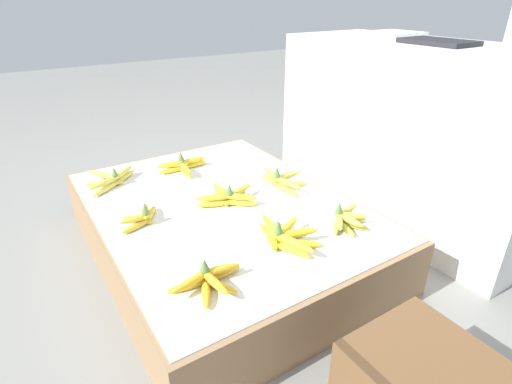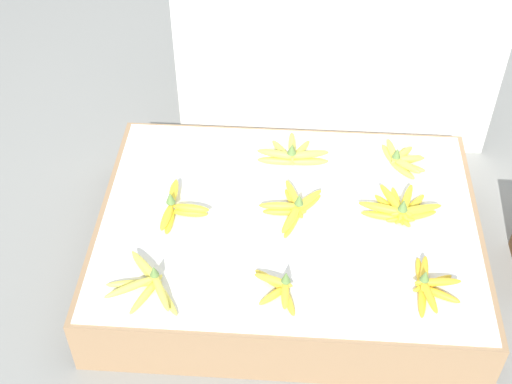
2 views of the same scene
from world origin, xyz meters
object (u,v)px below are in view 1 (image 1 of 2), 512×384
(foam_tray_white, at_px, (393,34))
(banana_bunch_middle_midleft, at_px, (229,197))
(banana_bunch_front_midright, at_px, (208,280))
(banana_bunch_back_midleft, at_px, (281,180))
(banana_bunch_front_midleft, at_px, (142,217))
(banana_bunch_back_midright, at_px, (346,219))
(banana_bunch_front_left, at_px, (111,179))
(banana_bunch_middle_midright, at_px, (285,236))
(banana_bunch_middle_left, at_px, (183,166))

(foam_tray_white, bearing_deg, banana_bunch_middle_midleft, -83.35)
(foam_tray_white, bearing_deg, banana_bunch_front_midright, -67.53)
(banana_bunch_front_midright, xyz_separation_m, banana_bunch_middle_midleft, (-0.39, 0.28, 0.00))
(banana_bunch_back_midleft, bearing_deg, foam_tray_white, 98.01)
(banana_bunch_front_midleft, relative_size, banana_bunch_back_midright, 0.92)
(banana_bunch_front_left, height_order, banana_bunch_front_midright, banana_bunch_front_midright)
(banana_bunch_middle_midleft, distance_m, banana_bunch_middle_midright, 0.33)
(banana_bunch_front_left, height_order, banana_bunch_front_midleft, banana_bunch_front_midleft)
(banana_bunch_middle_midleft, height_order, banana_bunch_back_midright, banana_bunch_middle_midleft)
(banana_bunch_middle_left, xyz_separation_m, banana_bunch_middle_midright, (0.70, 0.04, -0.00))
(banana_bunch_middle_left, bearing_deg, foam_tray_white, 74.63)
(banana_bunch_front_midleft, height_order, foam_tray_white, foam_tray_white)
(banana_bunch_front_midright, relative_size, banana_bunch_middle_midleft, 0.91)
(banana_bunch_front_midleft, relative_size, foam_tray_white, 0.76)
(banana_bunch_front_midright, distance_m, foam_tray_white, 1.40)
(banana_bunch_middle_midleft, xyz_separation_m, banana_bunch_middle_midright, (0.33, 0.02, 0.00))
(banana_bunch_front_midleft, bearing_deg, banana_bunch_back_midleft, 87.95)
(banana_bunch_front_left, xyz_separation_m, banana_bunch_middle_midright, (0.74, 0.34, 0.00))
(foam_tray_white, bearing_deg, banana_bunch_middle_midright, -64.10)
(banana_bunch_front_midright, xyz_separation_m, foam_tray_white, (-0.50, 1.20, 0.52))
(banana_bunch_back_midleft, bearing_deg, banana_bunch_back_midright, 0.03)
(banana_bunch_front_left, relative_size, banana_bunch_front_midleft, 1.36)
(banana_bunch_middle_midleft, distance_m, banana_bunch_back_midleft, 0.25)
(banana_bunch_front_midright, xyz_separation_m, banana_bunch_back_midleft, (-0.40, 0.53, 0.00))
(banana_bunch_front_left, bearing_deg, banana_bunch_middle_midright, 24.89)
(banana_bunch_middle_midleft, bearing_deg, banana_bunch_middle_midright, 2.76)
(banana_bunch_front_midright, bearing_deg, banana_bunch_back_midleft, 127.02)
(banana_bunch_middle_midleft, relative_size, banana_bunch_middle_midright, 0.91)
(foam_tray_white, bearing_deg, banana_bunch_back_midright, -55.24)
(banana_bunch_front_left, xyz_separation_m, banana_bunch_front_midleft, (0.37, 0.01, 0.00))
(banana_bunch_front_midright, bearing_deg, banana_bunch_front_midleft, -174.66)
(banana_bunch_front_midleft, distance_m, banana_bunch_back_midright, 0.69)
(banana_bunch_back_midright, bearing_deg, banana_bunch_middle_midright, -95.67)
(banana_bunch_front_left, height_order, foam_tray_white, foam_tray_white)
(banana_bunch_front_midleft, relative_size, banana_bunch_front_midright, 0.77)
(banana_bunch_front_left, relative_size, banana_bunch_back_midright, 1.26)
(banana_bunch_middle_midleft, bearing_deg, banana_bunch_front_midleft, -96.04)
(banana_bunch_back_midright, height_order, foam_tray_white, foam_tray_white)
(foam_tray_white, bearing_deg, banana_bunch_middle_left, -105.37)
(banana_bunch_front_midleft, xyz_separation_m, banana_bunch_back_midright, (0.39, 0.57, 0.00))
(banana_bunch_front_left, bearing_deg, banana_bunch_middle_midleft, 38.79)
(banana_bunch_front_midright, height_order, banana_bunch_back_midleft, banana_bunch_back_midleft)
(banana_bunch_front_left, relative_size, banana_bunch_back_midleft, 0.93)
(banana_bunch_middle_left, height_order, banana_bunch_back_midleft, banana_bunch_back_midleft)
(banana_bunch_front_left, distance_m, foam_tray_white, 1.38)
(banana_bunch_middle_midright, bearing_deg, banana_bunch_back_midright, 84.33)
(banana_bunch_back_midright, bearing_deg, banana_bunch_middle_midleft, -144.51)
(banana_bunch_front_midleft, xyz_separation_m, banana_bunch_middle_midleft, (0.03, 0.32, 0.00))
(banana_bunch_front_left, height_order, banana_bunch_back_midright, banana_bunch_back_midright)
(banana_bunch_front_left, height_order, banana_bunch_back_midleft, banana_bunch_back_midleft)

